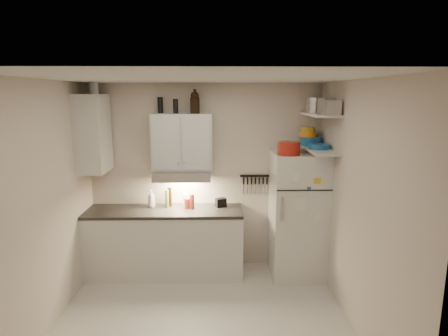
{
  "coord_description": "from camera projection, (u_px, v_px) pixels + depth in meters",
  "views": [
    {
      "loc": [
        0.16,
        -3.65,
        2.45
      ],
      "look_at": [
        0.25,
        0.9,
        1.55
      ],
      "focal_mm": 30.0,
      "sensor_mm": 36.0,
      "label": 1
    }
  ],
  "objects": [
    {
      "name": "caddy",
      "position": [
        221.0,
        202.0,
        5.17
      ],
      "size": [
        0.17,
        0.14,
        0.12
      ],
      "primitive_type": "cube",
      "rotation": [
        0.0,
        0.0,
        0.37
      ],
      "color": "black",
      "rests_on": "countertop"
    },
    {
      "name": "book_stack",
      "position": [
        317.0,
        151.0,
        4.75
      ],
      "size": [
        0.22,
        0.25,
        0.08
      ],
      "primitive_type": "cube",
      "rotation": [
        0.0,
        0.0,
        -0.14
      ],
      "color": "gold",
      "rests_on": "fridge"
    },
    {
      "name": "side_jar",
      "position": [
        94.0,
        88.0,
        4.74
      ],
      "size": [
        0.13,
        0.13,
        0.16
      ],
      "primitive_type": "cylinder",
      "rotation": [
        0.0,
        0.0,
        0.11
      ],
      "color": "silver",
      "rests_on": "side_cabinet"
    },
    {
      "name": "shelf_hi",
      "position": [
        320.0,
        115.0,
        4.66
      ],
      "size": [
        0.3,
        0.95,
        0.03
      ],
      "primitive_type": "cube",
      "color": "silver",
      "rests_on": "right_wall"
    },
    {
      "name": "pepper_mill",
      "position": [
        192.0,
        201.0,
        5.07
      ],
      "size": [
        0.07,
        0.07,
        0.2
      ],
      "primitive_type": "cylinder",
      "rotation": [
        0.0,
        0.0,
        -0.05
      ],
      "color": "#5A281B",
      "rests_on": "countertop"
    },
    {
      "name": "back_wall",
      "position": [
        205.0,
        177.0,
        5.28
      ],
      "size": [
        3.2,
        0.02,
        2.6
      ],
      "primitive_type": "cube",
      "color": "beige",
      "rests_on": "ground"
    },
    {
      "name": "thermos_a",
      "position": [
        176.0,
        106.0,
        4.87
      ],
      "size": [
        0.07,
        0.07,
        0.19
      ],
      "primitive_type": "cylinder",
      "rotation": [
        0.0,
        0.0,
        0.14
      ],
      "color": "black",
      "rests_on": "upper_cabinet"
    },
    {
      "name": "growler_a",
      "position": [
        195.0,
        102.0,
        4.87
      ],
      "size": [
        0.15,
        0.15,
        0.29
      ],
      "primitive_type": null,
      "rotation": [
        0.0,
        0.0,
        -0.3
      ],
      "color": "black",
      "rests_on": "upper_cabinet"
    },
    {
      "name": "right_wall",
      "position": [
        358.0,
        208.0,
        3.83
      ],
      "size": [
        0.02,
        3.0,
        2.6
      ],
      "primitive_type": "cube",
      "color": "beige",
      "rests_on": "ground"
    },
    {
      "name": "bowl_orange",
      "position": [
        308.0,
        134.0,
        5.03
      ],
      "size": [
        0.23,
        0.23,
        0.07
      ],
      "primitive_type": "cylinder",
      "color": "orange",
      "rests_on": "bowl_teal"
    },
    {
      "name": "fridge",
      "position": [
        298.0,
        215.0,
        5.05
      ],
      "size": [
        0.7,
        0.68,
        1.7
      ],
      "primitive_type": "cube",
      "color": "silver",
      "rests_on": "floor"
    },
    {
      "name": "upper_cabinet",
      "position": [
        182.0,
        142.0,
        5.0
      ],
      "size": [
        0.8,
        0.33,
        0.75
      ],
      "primitive_type": "cube",
      "color": "silver",
      "rests_on": "back_wall"
    },
    {
      "name": "spice_jar",
      "position": [
        301.0,
        150.0,
        4.86
      ],
      "size": [
        0.06,
        0.06,
        0.09
      ],
      "primitive_type": "cylinder",
      "rotation": [
        0.0,
        0.0,
        0.26
      ],
      "color": "silver",
      "rests_on": "fridge"
    },
    {
      "name": "ceiling",
      "position": [
        200.0,
        77.0,
        3.54
      ],
      "size": [
        3.2,
        3.0,
        0.02
      ],
      "primitive_type": "cube",
      "color": "silver",
      "rests_on": "ground"
    },
    {
      "name": "thermos_b",
      "position": [
        160.0,
        105.0,
        4.96
      ],
      "size": [
        0.09,
        0.09,
        0.21
      ],
      "primitive_type": "cylinder",
      "rotation": [
        0.0,
        0.0,
        -0.28
      ],
      "color": "black",
      "rests_on": "upper_cabinet"
    },
    {
      "name": "side_cabinet",
      "position": [
        93.0,
        134.0,
        4.82
      ],
      "size": [
        0.33,
        0.55,
        1.0
      ],
      "primitive_type": "cube",
      "color": "silver",
      "rests_on": "left_wall"
    },
    {
      "name": "bowl_teal",
      "position": [
        310.0,
        141.0,
        5.02
      ],
      "size": [
        0.29,
        0.29,
        0.11
      ],
      "primitive_type": "cylinder",
      "color": "#1A5891",
      "rests_on": "shelf_lo"
    },
    {
      "name": "red_jar",
      "position": [
        187.0,
        203.0,
        5.09
      ],
      "size": [
        0.09,
        0.09,
        0.14
      ],
      "primitive_type": "cylinder",
      "rotation": [
        0.0,
        0.0,
        -0.27
      ],
      "color": "maroon",
      "rests_on": "countertop"
    },
    {
      "name": "soap_bottle",
      "position": [
        151.0,
        197.0,
        5.13
      ],
      "size": [
        0.12,
        0.12,
        0.27
      ],
      "primitive_type": "imported",
      "rotation": [
        0.0,
        0.0,
        -0.17
      ],
      "color": "silver",
      "rests_on": "countertop"
    },
    {
      "name": "shelf_lo",
      "position": [
        318.0,
        150.0,
        4.74
      ],
      "size": [
        0.3,
        0.95,
        0.03
      ],
      "primitive_type": "cube",
      "color": "silver",
      "rests_on": "right_wall"
    },
    {
      "name": "growler_b",
      "position": [
        195.0,
        102.0,
        4.92
      ],
      "size": [
        0.15,
        0.15,
        0.28
      ],
      "primitive_type": null,
      "rotation": [
        0.0,
        0.0,
        -0.27
      ],
      "color": "black",
      "rests_on": "upper_cabinet"
    },
    {
      "name": "vinegar_bottle",
      "position": [
        170.0,
        197.0,
        5.17
      ],
      "size": [
        0.06,
        0.06,
        0.27
      ],
      "primitive_type": "cylinder",
      "rotation": [
        0.0,
        0.0,
        -0.01
      ],
      "color": "black",
      "rests_on": "countertop"
    },
    {
      "name": "plates",
      "position": [
        319.0,
        146.0,
        4.68
      ],
      "size": [
        0.32,
        0.32,
        0.06
      ],
      "primitive_type": "cylinder",
      "rotation": [
        0.0,
        0.0,
        -0.32
      ],
      "color": "#1A5891",
      "rests_on": "shelf_lo"
    },
    {
      "name": "left_wall",
      "position": [
        41.0,
        210.0,
        3.77
      ],
      "size": [
        0.02,
        3.0,
        2.6
      ],
      "primitive_type": "cube",
      "color": "beige",
      "rests_on": "ground"
    },
    {
      "name": "oil_bottle",
      "position": [
        167.0,
        199.0,
        5.11
      ],
      "size": [
        0.05,
        0.05,
        0.25
      ],
      "primitive_type": "cylinder",
      "rotation": [
        0.0,
        0.0,
        -0.04
      ],
      "color": "#506C1B",
      "rests_on": "countertop"
    },
    {
      "name": "base_cabinet",
      "position": [
        165.0,
        243.0,
        5.13
      ],
      "size": [
        2.1,
        0.6,
        0.88
      ],
      "primitive_type": "cube",
      "color": "silver",
      "rests_on": "floor"
    },
    {
      "name": "clear_bottle",
      "position": [
        185.0,
        200.0,
        5.14
      ],
      "size": [
        0.07,
        0.07,
        0.19
      ],
      "primitive_type": "cylinder",
      "rotation": [
        0.0,
        0.0,
        0.11
      ],
      "color": "silver",
      "rests_on": "countertop"
    },
    {
      "name": "knife_strip",
      "position": [
        255.0,
        176.0,
        5.26
      ],
      "size": [
        0.42,
        0.02,
        0.03
      ],
      "primitive_type": "cube",
      "color": "black",
      "rests_on": "back_wall"
    },
    {
      "name": "stock_pot",
      "position": [
        316.0,
        105.0,
        4.9
      ],
      "size": [
        0.33,
        0.33,
        0.19
      ],
      "primitive_type": "cylinder",
      "rotation": [
        0.0,
        0.0,
        0.26
      ],
      "color": "silver",
      "rests_on": "shelf_hi"
    },
    {
      "name": "tin_b",
      "position": [
        332.0,
        108.0,
        4.29
      ],
      "size": [
        0.17,
        0.17,
        0.17
      ],
      "primitive_type": "cube",
      "rotation": [
        0.0,
        0.0,
        -0.04
      ],
      "color": "#AAAAAD",
      "rests_on": "shelf_hi"
    },
    {
      "name": "floor",
      "position": [
        203.0,
        325.0,
        4.05
      ],
      "size": [
        3.2,
        3.0,
        0.02
      ],
      "primitive_type": "cube",
      "color": "beige",
      "rests_on": "ground"
    },
    {
      "name": "tin_a",
      "position": [
        328.0,
        106.0,
        4.58
      ],
      "size": [
        0.22,
        0.21,
        0.19
      ],
      "primitive_type": "cube",
      "rotation": [
        0.0,
        0.0,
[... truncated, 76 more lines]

